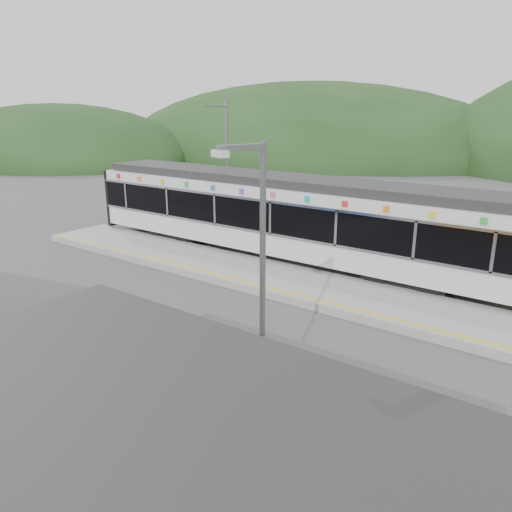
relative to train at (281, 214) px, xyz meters
The scene contains 7 objects.
ground 6.61m from the train, 72.83° to the right, with size 120.00×120.00×0.00m, color #4C4C4F.
hills 8.33m from the train, ahead, with size 146.00×149.00×26.00m.
platform 3.79m from the train, 55.51° to the right, with size 26.00×3.20×0.30m, color #9E9E99.
yellow_line 4.74m from the train, 65.13° to the right, with size 26.00×0.10×0.01m, color yellow.
train is the anchor object (origin of this frame).
catenary_mast_west 5.96m from the train, 153.52° to the left, with size 0.18×1.80×7.00m.
lamp_post 12.46m from the train, 58.52° to the right, with size 0.46×1.11×6.02m.
Camera 1 is at (9.98, -11.98, 6.63)m, focal length 35.00 mm.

